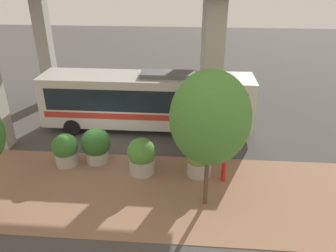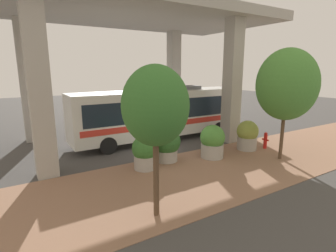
% 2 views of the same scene
% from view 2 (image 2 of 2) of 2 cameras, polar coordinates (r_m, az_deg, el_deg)
% --- Properties ---
extents(ground_plane, '(80.00, 80.00, 0.00)m').
position_cam_2_polar(ground_plane, '(14.56, -1.64, -6.83)').
color(ground_plane, '#474442').
rests_on(ground_plane, ground).
extents(sidewalk_strip, '(6.00, 40.00, 0.02)m').
position_cam_2_polar(sidewalk_strip, '(12.22, 5.50, -10.68)').
color(sidewalk_strip, '#936B51').
rests_on(sidewalk_strip, ground).
extents(overpass, '(9.40, 19.31, 8.48)m').
position_cam_2_polar(overpass, '(17.55, -8.76, 20.70)').
color(overpass, '#ADA89E').
rests_on(overpass, ground).
extents(bus, '(2.59, 12.32, 3.62)m').
position_cam_2_polar(bus, '(17.80, -1.09, 3.22)').
color(bus, silver).
rests_on(bus, ground).
extents(fire_hydrant, '(0.44, 0.21, 1.02)m').
position_cam_2_polar(fire_hydrant, '(17.04, 20.44, -2.95)').
color(fire_hydrant, red).
rests_on(fire_hydrant, ground).
extents(planter_front, '(1.28, 1.28, 1.69)m').
position_cam_2_polar(planter_front, '(12.72, -5.00, -5.69)').
color(planter_front, '#ADA89E').
rests_on(planter_front, ground).
extents(planter_middle, '(1.34, 1.34, 1.83)m').
position_cam_2_polar(planter_middle, '(14.47, 9.64, -3.36)').
color(planter_middle, '#ADA89E').
rests_on(planter_middle, ground).
extents(planter_back, '(1.27, 1.27, 1.78)m').
position_cam_2_polar(planter_back, '(16.38, 16.88, -1.94)').
color(planter_back, '#ADA89E').
rests_on(planter_back, ground).
extents(planter_extra, '(1.48, 1.48, 1.82)m').
position_cam_2_polar(planter_extra, '(13.72, -0.35, -4.01)').
color(planter_extra, '#ADA89E').
rests_on(planter_extra, ground).
extents(street_tree_near, '(2.09, 2.09, 4.92)m').
position_cam_2_polar(street_tree_near, '(8.01, -2.76, 4.26)').
color(street_tree_near, brown).
rests_on(street_tree_near, ground).
extents(street_tree_far, '(3.05, 3.05, 5.83)m').
position_cam_2_polar(street_tree_far, '(14.83, 24.44, 8.19)').
color(street_tree_far, brown).
rests_on(street_tree_far, ground).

